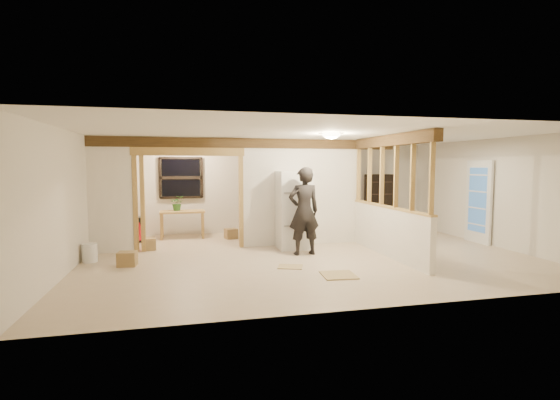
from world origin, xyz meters
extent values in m
cube|color=#C5AE92|center=(0.00, 0.00, -0.01)|extent=(9.00, 6.50, 0.01)
cube|color=white|center=(0.00, 0.00, 2.50)|extent=(9.00, 6.50, 0.01)
cube|color=beige|center=(0.00, 3.25, 1.25)|extent=(9.00, 0.01, 2.50)
cube|color=beige|center=(0.00, -3.25, 1.25)|extent=(9.00, 0.01, 2.50)
cube|color=beige|center=(-4.50, 0.00, 1.25)|extent=(0.01, 6.50, 2.50)
cube|color=beige|center=(4.50, 0.00, 1.25)|extent=(0.01, 6.50, 2.50)
cube|color=white|center=(-4.05, 1.20, 1.25)|extent=(0.90, 0.12, 2.50)
cube|color=white|center=(0.20, 1.20, 1.25)|extent=(2.80, 0.12, 2.50)
cube|color=tan|center=(-2.40, 1.20, 1.10)|extent=(2.46, 0.14, 2.20)
cube|color=#50371B|center=(-1.00, 1.20, 2.38)|extent=(7.00, 0.18, 0.22)
cube|color=#50371B|center=(1.60, -0.40, 2.38)|extent=(0.18, 3.30, 0.22)
cube|color=white|center=(1.60, -0.40, 0.50)|extent=(0.12, 3.20, 1.00)
cube|color=tan|center=(1.60, -0.40, 1.66)|extent=(0.14, 3.20, 1.32)
cube|color=black|center=(-2.60, 3.17, 1.55)|extent=(1.12, 0.10, 1.10)
cube|color=white|center=(4.42, 0.40, 1.00)|extent=(0.12, 0.86, 2.00)
ellipsoid|color=#FFEABF|center=(0.30, -0.50, 2.48)|extent=(0.36, 0.36, 0.16)
ellipsoid|color=#FFEABF|center=(-2.50, 2.30, 2.48)|extent=(0.32, 0.32, 0.14)
ellipsoid|color=#FFD88C|center=(-2.00, 1.60, 2.18)|extent=(0.07, 0.07, 0.07)
cube|color=silver|center=(-0.11, 0.79, 0.87)|extent=(0.72, 0.70, 1.75)
imported|color=black|center=(-0.07, 0.09, 0.92)|extent=(0.71, 0.49, 1.85)
cube|color=tan|center=(-2.58, 2.70, 0.35)|extent=(1.14, 0.60, 0.71)
imported|color=#2E5824|center=(-2.70, 2.77, 0.91)|extent=(0.37, 0.32, 0.39)
cylinder|color=#A80C13|center=(-3.70, 2.39, 0.31)|extent=(0.51, 0.51, 0.62)
cube|color=black|center=(3.12, 3.05, 0.81)|extent=(0.81, 0.27, 1.62)
cylinder|color=white|center=(-4.33, 0.38, 0.18)|extent=(0.29, 0.29, 0.36)
cube|color=olive|center=(-1.37, 2.31, 0.13)|extent=(0.36, 0.33, 0.26)
cube|color=olive|center=(-3.31, 1.33, 0.13)|extent=(0.32, 0.32, 0.26)
cube|color=olive|center=(-3.57, -0.12, 0.13)|extent=(0.36, 0.31, 0.27)
cube|color=tan|center=(0.04, -1.65, 0.01)|extent=(0.60, 0.60, 0.02)
cube|color=tan|center=(-0.62, -0.89, 0.01)|extent=(0.54, 0.48, 0.01)
camera|label=1|loc=(-2.47, -8.02, 1.87)|focal=26.00mm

